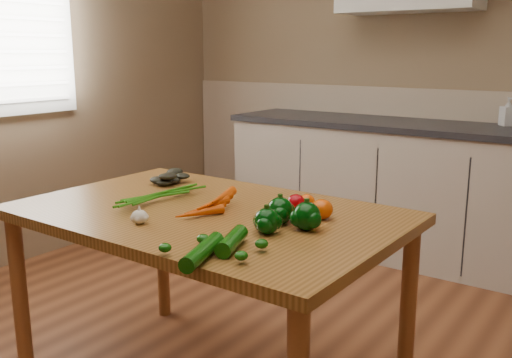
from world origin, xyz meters
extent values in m
cube|color=#8A7053|center=(0.00, 2.51, 1.30)|extent=(4.00, 0.02, 2.60)
cube|color=tan|center=(0.00, 2.48, 0.55)|extent=(3.98, 0.03, 1.10)
cube|color=#B3A595|center=(0.20, 2.19, 0.43)|extent=(2.80, 0.60, 0.86)
cube|color=#2C2C31|center=(0.20, 2.19, 0.88)|extent=(2.84, 0.64, 0.04)
cube|color=#925F2A|center=(-0.03, 0.18, 0.75)|extent=(1.44, 0.94, 0.04)
cylinder|color=brown|center=(-0.69, -0.21, 0.36)|extent=(0.06, 0.06, 0.73)
cylinder|color=brown|center=(-0.68, 0.59, 0.36)|extent=(0.06, 0.06, 0.73)
cylinder|color=brown|center=(0.63, 0.57, 0.36)|extent=(0.06, 0.06, 0.73)
imported|color=silver|center=(0.56, 2.36, 0.99)|extent=(0.11, 0.11, 0.17)
ellipsoid|color=silver|center=(-0.11, -0.09, 0.79)|extent=(0.06, 0.06, 0.05)
sphere|color=#023206|center=(0.29, 0.19, 0.81)|extent=(0.09, 0.09, 0.09)
sphere|color=#023206|center=(0.40, 0.18, 0.81)|extent=(0.09, 0.09, 0.09)
sphere|color=#023206|center=(0.31, 0.07, 0.81)|extent=(0.08, 0.08, 0.08)
ellipsoid|color=#9A020A|center=(0.25, 0.37, 0.80)|extent=(0.07, 0.07, 0.06)
ellipsoid|color=#D84805|center=(0.27, 0.41, 0.79)|extent=(0.06, 0.06, 0.06)
ellipsoid|color=#D84805|center=(0.38, 0.32, 0.80)|extent=(0.08, 0.08, 0.07)
cylinder|color=#094006|center=(0.31, -0.11, 0.79)|extent=(0.11, 0.19, 0.05)
cylinder|color=#094006|center=(0.30, -0.23, 0.79)|extent=(0.12, 0.24, 0.05)
camera|label=1|loc=(1.31, -1.40, 1.35)|focal=40.00mm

